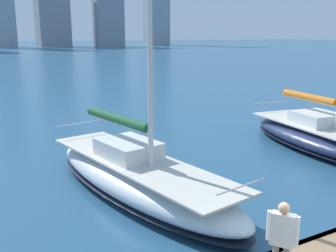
# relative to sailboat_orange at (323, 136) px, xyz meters

# --- Properties ---
(sailboat_orange) EXTENTS (4.15, 9.27, 11.79)m
(sailboat_orange) POSITION_rel_sailboat_orange_xyz_m (0.00, 0.00, 0.00)
(sailboat_orange) COLOR navy
(sailboat_orange) RESTS_ON ground
(sailboat_forest) EXTENTS (4.09, 9.78, 11.27)m
(sailboat_forest) POSITION_rel_sailboat_orange_xyz_m (9.51, 0.54, 0.04)
(sailboat_forest) COLOR silver
(sailboat_forest) RESTS_ON ground
(person_white_shirt) EXTENTS (0.38, 0.52, 1.60)m
(person_white_shirt) POSITION_rel_sailboat_orange_xyz_m (9.53, 6.91, 0.93)
(person_white_shirt) COLOR gray
(person_white_shirt) RESTS_ON dock_pier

